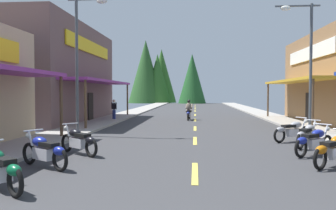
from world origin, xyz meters
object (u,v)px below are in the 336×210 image
at_px(motorcycle_parked_right_5, 308,135).
at_px(rider_cruising_lead, 189,111).
at_px(streetlamp_right, 304,50).
at_px(motorcycle_parked_left_2, 79,140).
at_px(pedestrian_browsing, 114,108).
at_px(motorcycle_parked_left_0, 0,168).
at_px(motorcycle_parked_right_3, 334,150).
at_px(motorcycle_parked_left_1, 44,151).
at_px(motorcycle_parked_right_4, 314,141).
at_px(streetlamp_left, 83,47).
at_px(motorcycle_parked_right_6, 292,130).

distance_m(motorcycle_parked_right_5, rider_cruising_lead, 13.43).
bearing_deg(streetlamp_right, rider_cruising_lead, 124.14).
xyz_separation_m(motorcycle_parked_left_2, pedestrian_browsing, (-2.18, 13.75, 0.42)).
relative_size(motorcycle_parked_right_5, motorcycle_parked_left_0, 0.99).
height_order(motorcycle_parked_right_3, motorcycle_parked_left_2, same).
height_order(motorcycle_parked_left_1, rider_cruising_lead, rider_cruising_lead).
relative_size(motorcycle_parked_right_4, motorcycle_parked_left_2, 0.99).
xyz_separation_m(motorcycle_parked_right_3, motorcycle_parked_left_2, (-7.83, 1.21, 0.00)).
relative_size(streetlamp_left, motorcycle_parked_left_1, 3.58).
distance_m(motorcycle_parked_right_3, rider_cruising_lead, 16.53).
xyz_separation_m(motorcycle_parked_left_0, motorcycle_parked_left_2, (0.23, 4.20, 0.00)).
relative_size(motorcycle_parked_left_0, pedestrian_browsing, 1.12).
height_order(motorcycle_parked_left_1, pedestrian_browsing, pedestrian_browsing).
bearing_deg(motorcycle_parked_left_2, motorcycle_parked_left_1, 120.69).
relative_size(streetlamp_right, motorcycle_parked_left_1, 3.48).
height_order(motorcycle_parked_left_1, motorcycle_parked_left_2, same).
bearing_deg(motorcycle_parked_right_5, motorcycle_parked_right_6, 44.15).
xyz_separation_m(motorcycle_parked_left_0, rider_cruising_lead, (3.67, 18.93, 0.17)).
relative_size(streetlamp_left, motorcycle_parked_left_0, 3.74).
xyz_separation_m(motorcycle_parked_right_3, motorcycle_parked_right_5, (0.38, 3.38, 0.00)).
bearing_deg(motorcycle_parked_left_2, motorcycle_parked_right_4, -138.49).
relative_size(motorcycle_parked_right_4, motorcycle_parked_left_0, 0.97).
height_order(streetlamp_left, motorcycle_parked_right_4, streetlamp_left).
distance_m(motorcycle_parked_right_4, motorcycle_parked_right_6, 3.16).
bearing_deg(motorcycle_parked_left_0, streetlamp_left, -45.66).
height_order(motorcycle_parked_right_3, motorcycle_parked_right_5, same).
bearing_deg(motorcycle_parked_right_3, rider_cruising_lead, 64.13).
height_order(streetlamp_right, rider_cruising_lead, streetlamp_right).
bearing_deg(motorcycle_parked_right_4, streetlamp_right, 36.78).
relative_size(motorcycle_parked_right_4, pedestrian_browsing, 1.09).
bearing_deg(pedestrian_browsing, motorcycle_parked_left_0, -136.52).
bearing_deg(motorcycle_parked_right_5, pedestrian_browsing, 79.71).
bearing_deg(motorcycle_parked_left_1, motorcycle_parked_left_0, 123.30).
bearing_deg(motorcycle_parked_right_5, motorcycle_parked_right_3, -148.62).
bearing_deg(motorcycle_parked_right_6, motorcycle_parked_left_0, -167.79).
distance_m(motorcycle_parked_right_4, rider_cruising_lead, 14.92).
height_order(motorcycle_parked_right_6, motorcycle_parked_left_1, same).
height_order(streetlamp_left, pedestrian_browsing, streetlamp_left).
height_order(motorcycle_parked_right_6, rider_cruising_lead, rider_cruising_lead).
distance_m(streetlamp_left, motorcycle_parked_right_6, 10.30).
bearing_deg(streetlamp_left, pedestrian_browsing, 94.60).
bearing_deg(motorcycle_parked_right_4, motorcycle_parked_right_5, 39.40).
height_order(motorcycle_parked_right_4, motorcycle_parked_right_6, same).
bearing_deg(motorcycle_parked_left_0, motorcycle_parked_left_1, -52.66).
bearing_deg(motorcycle_parked_right_4, motorcycle_parked_left_0, 170.86).
distance_m(streetlamp_left, streetlamp_right, 10.81).
xyz_separation_m(motorcycle_parked_left_1, pedestrian_browsing, (-1.91, 15.78, 0.42)).
xyz_separation_m(motorcycle_parked_right_5, motorcycle_parked_left_0, (-8.44, -6.37, 0.00)).
height_order(streetlamp_left, streetlamp_right, streetlamp_left).
bearing_deg(motorcycle_parked_left_1, rider_cruising_lead, -69.88).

